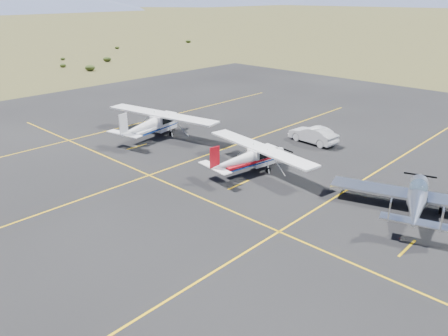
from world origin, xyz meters
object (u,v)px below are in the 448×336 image
aircraft_plain (153,123)px  sedan (313,135)px  aircraft_cessna (250,157)px  aircraft_low_wing (417,197)px

aircraft_plain → sedan: size_ratio=2.69×
sedan → aircraft_plain: bearing=-48.4°
aircraft_cessna → sedan: aircraft_cessna is taller
aircraft_cessna → aircraft_plain: 11.04m
aircraft_low_wing → aircraft_cessna: aircraft_cessna is taller
aircraft_low_wing → aircraft_plain: size_ratio=0.86×
sedan → aircraft_cessna: bearing=6.6°
aircraft_plain → sedan: (8.11, -10.73, -0.56)m
aircraft_low_wing → aircraft_plain: bearing=75.5°
aircraft_plain → sedan: bearing=-63.2°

